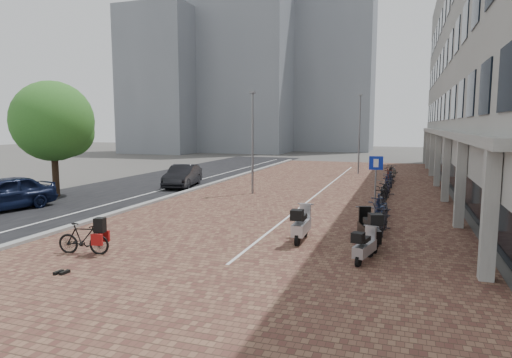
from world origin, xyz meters
The scene contains 19 objects.
ground centered at (0.00, 0.00, 0.00)m, with size 140.00×140.00×0.00m, color #474442.
plaza_brick centered at (2.00, 12.00, 0.01)m, with size 14.50×42.00×0.04m, color brown.
street_asphalt centered at (-9.00, 12.00, 0.01)m, with size 8.00×50.00×0.03m, color black.
curb centered at (-5.10, 12.00, 0.07)m, with size 0.35×42.00×0.14m, color gray.
lane_line centered at (-7.00, 12.00, 0.02)m, with size 0.12×44.00×0.00m, color white.
parking_line centered at (2.20, 12.00, 0.04)m, with size 0.10×30.00×0.00m, color white.
bg_towers centered at (-14.34, 48.94, 13.96)m, with size 33.00×23.00×32.00m.
car_navy centered at (-10.48, 0.96, 0.80)m, with size 1.88×4.68×1.59m, color black.
car_dark centered at (-6.50, 10.68, 0.70)m, with size 1.48×4.24×1.40m, color black.
hero_bike centered at (-2.32, -3.38, 0.51)m, with size 1.68×0.75×1.14m.
shoes centered at (-1.62, -5.08, 0.05)m, with size 0.37×0.31×0.09m, color black, non-canonical shape.
scooter_front centered at (3.58, 0.18, 0.61)m, with size 0.56×1.78×1.22m, color silver, non-canonical shape.
scooter_mid centered at (5.78, 0.12, 0.63)m, with size 0.57×1.83×1.26m, color black, non-canonical shape.
scooter_back centered at (5.79, -1.45, 0.50)m, with size 0.45×1.45×1.00m, color #AAA9AE, non-canonical shape.
parking_sign centered at (5.69, 4.38, 1.80)m, with size 0.55×0.11×2.64m.
lamp_near centered at (-1.33, 9.31, 2.85)m, with size 0.12×0.12×5.70m, color gray.
lamp_far centered at (3.34, 21.71, 3.13)m, with size 0.12×0.12×6.26m, color slate.
street_tree centered at (-11.11, 5.12, 3.98)m, with size 4.30×4.30×6.25m.
bike_row centered at (5.94, 10.20, 0.52)m, with size 1.16×20.44×1.05m.
Camera 1 is at (6.73, -13.85, 3.88)m, focal length 30.62 mm.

